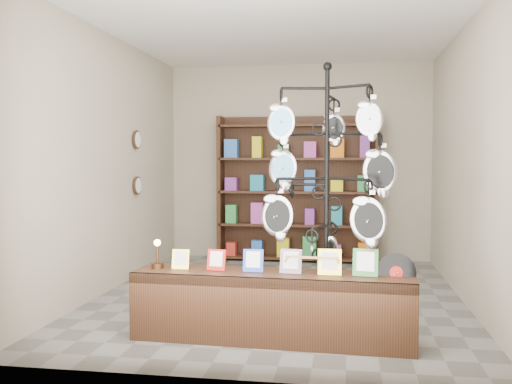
% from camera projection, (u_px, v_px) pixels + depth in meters
% --- Properties ---
extents(ground, '(5.00, 5.00, 0.00)m').
position_uv_depth(ground, '(279.00, 296.00, 6.44)').
color(ground, slate).
rests_on(ground, ground).
extents(room_envelope, '(5.00, 5.00, 5.00)m').
position_uv_depth(room_envelope, '(279.00, 132.00, 6.33)').
color(room_envelope, '#B2A690').
rests_on(room_envelope, ground).
extents(display_tree, '(1.21, 1.13, 2.37)m').
position_uv_depth(display_tree, '(327.00, 179.00, 4.91)').
color(display_tree, black).
rests_on(display_tree, ground).
extents(front_shelf, '(2.39, 0.58, 0.84)m').
position_uv_depth(front_shelf, '(272.00, 306.00, 4.83)').
color(front_shelf, black).
rests_on(front_shelf, ground).
extents(back_shelving, '(2.42, 0.36, 2.20)m').
position_uv_depth(back_shelving, '(297.00, 193.00, 8.64)').
color(back_shelving, black).
rests_on(back_shelving, ground).
extents(wall_clocks, '(0.03, 0.24, 0.84)m').
position_uv_depth(wall_clocks, '(137.00, 163.00, 7.45)').
color(wall_clocks, black).
rests_on(wall_clocks, ground).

